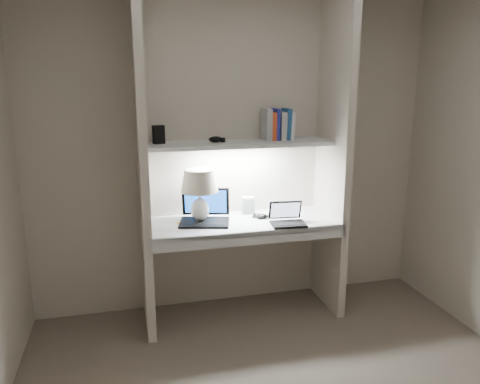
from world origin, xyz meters
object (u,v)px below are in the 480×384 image
object	(u,v)px
laptop_main	(205,214)
laptop_netbook	(287,219)
table_lamp	(199,187)
book_row	(278,125)
speaker	(248,205)

from	to	relation	value
laptop_main	laptop_netbook	world-z (taller)	laptop_main
table_lamp	book_row	bearing A→B (deg)	10.49
speaker	table_lamp	bearing A→B (deg)	-152.58
laptop_main	speaker	size ratio (longest dim) A/B	3.18
laptop_main	speaker	xyz separation A→B (m)	(0.38, 0.13, 0.01)
table_lamp	book_row	size ratio (longest dim) A/B	1.70
laptop_netbook	speaker	distance (m)	0.40
laptop_main	book_row	size ratio (longest dim) A/B	1.79
table_lamp	speaker	xyz separation A→B (m)	(0.42, 0.16, -0.21)
table_lamp	speaker	world-z (taller)	table_lamp
book_row	table_lamp	bearing A→B (deg)	-169.51
speaker	laptop_netbook	bearing A→B (deg)	-51.48
table_lamp	speaker	bearing A→B (deg)	20.50
table_lamp	laptop_netbook	bearing A→B (deg)	-16.52
speaker	book_row	world-z (taller)	book_row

